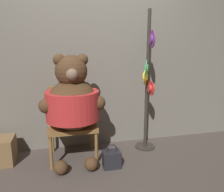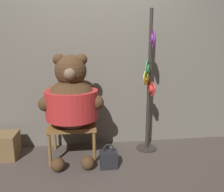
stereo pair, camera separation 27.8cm
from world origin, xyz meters
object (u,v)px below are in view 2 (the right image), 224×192
at_px(teddy_bear, 72,101).
at_px(handbag_on_ground, 109,159).
at_px(chair, 73,118).
at_px(hat_display_rack, 149,89).

height_order(teddy_bear, handbag_on_ground, teddy_bear).
height_order(chair, handbag_on_ground, chair).
distance_m(chair, handbag_on_ground, 0.72).
height_order(hat_display_rack, handbag_on_ground, hat_display_rack).
relative_size(chair, hat_display_rack, 0.48).
bearing_deg(teddy_bear, chair, 93.49).
relative_size(hat_display_rack, handbag_on_ground, 6.32).
bearing_deg(handbag_on_ground, hat_display_rack, 32.21).
relative_size(chair, handbag_on_ground, 3.05).
bearing_deg(teddy_bear, hat_display_rack, 5.71).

